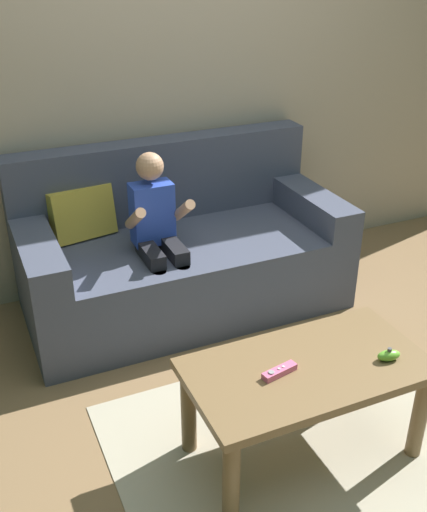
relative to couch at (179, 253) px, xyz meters
name	(u,v)px	position (x,y,z in m)	size (l,w,h in m)	color
ground_plane	(307,429)	(0.11, -1.16, -0.30)	(10.32, 10.32, 0.00)	olive
wall_back	(168,58)	(0.11, 0.39, 0.95)	(5.16, 0.05, 2.50)	#B2A38E
couch	(179,253)	(0.00, 0.00, 0.00)	(1.68, 0.80, 0.86)	#474C60
person_seated_on_couch	(158,233)	(-0.17, -0.18, 0.23)	(0.29, 0.36, 0.91)	black
coffee_table	(306,381)	(0.02, -1.25, 0.05)	(0.89, 0.48, 0.42)	brown
area_rug	(300,450)	(0.02, -1.25, -0.29)	(1.44, 1.18, 0.01)	#BCB299
game_remote_pink_near_edge	(279,371)	(-0.10, -1.26, 0.14)	(0.14, 0.06, 0.03)	pink
nunchuk_lime	(389,355)	(0.31, -1.35, 0.14)	(0.10, 0.06, 0.05)	#72C638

